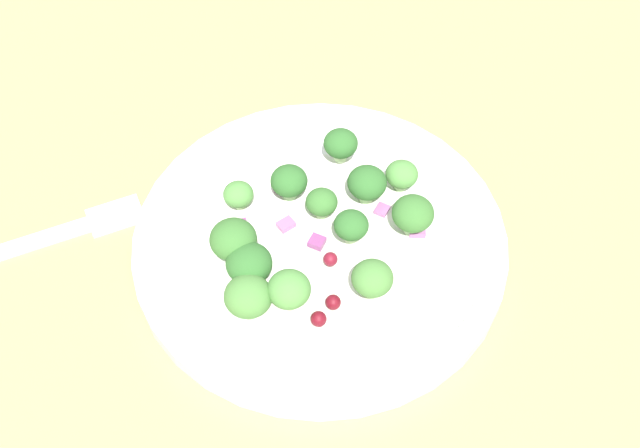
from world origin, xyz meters
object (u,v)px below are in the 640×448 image
plate (320,241)px  fork (22,245)px  broccoli_floret_1 (341,144)px  broccoli_floret_0 (238,195)px  broccoli_floret_2 (289,181)px

plate → fork: size_ratio=1.48×
broccoli_floret_1 → broccoli_floret_0: bearing=40.9°
plate → fork: 19.57cm
plate → broccoli_floret_1: broccoli_floret_1 is taller
broccoli_floret_0 → broccoli_floret_1: (-5.81, -5.03, 0.72)cm
fork → broccoli_floret_2: bearing=-158.5°
plate → broccoli_floret_0: (5.69, -1.39, 1.68)cm
plate → broccoli_floret_2: size_ratio=9.81×
plate → broccoli_floret_2: 4.37cm
broccoli_floret_1 → broccoli_floret_2: broccoli_floret_1 is taller
broccoli_floret_0 → plate: bearing=166.3°
broccoli_floret_0 → broccoli_floret_1: size_ratio=0.86×
broccoli_floret_0 → fork: bearing=20.8°
broccoli_floret_0 → broccoli_floret_2: 3.40cm
plate → broccoli_floret_0: 6.09cm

